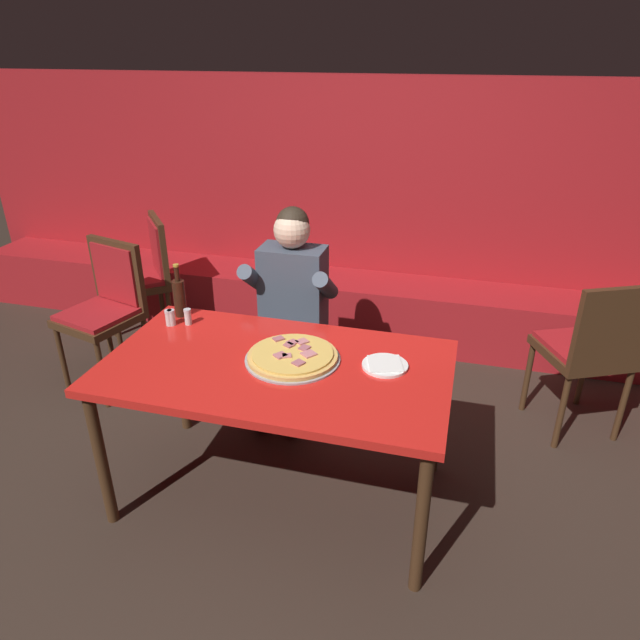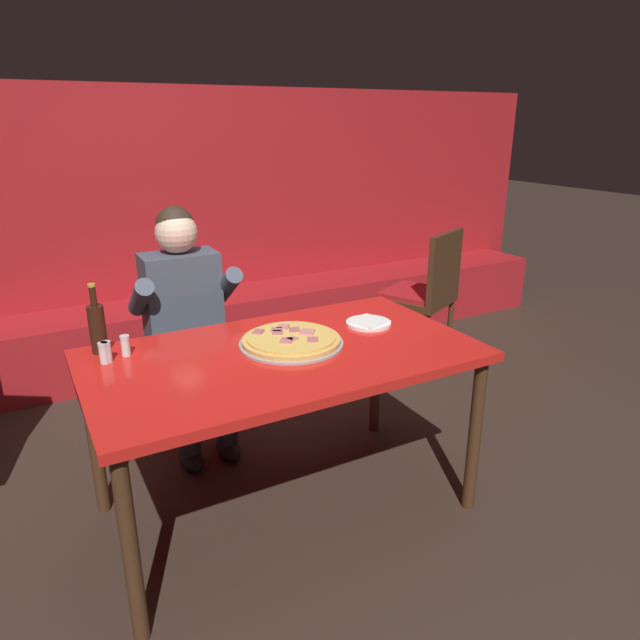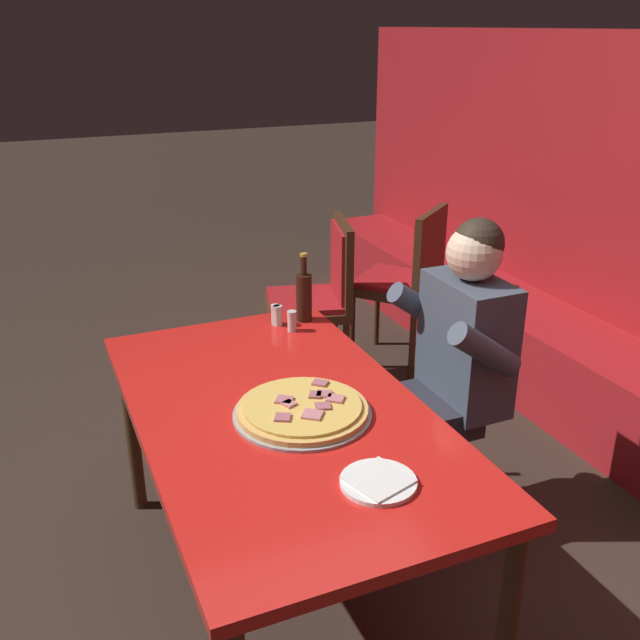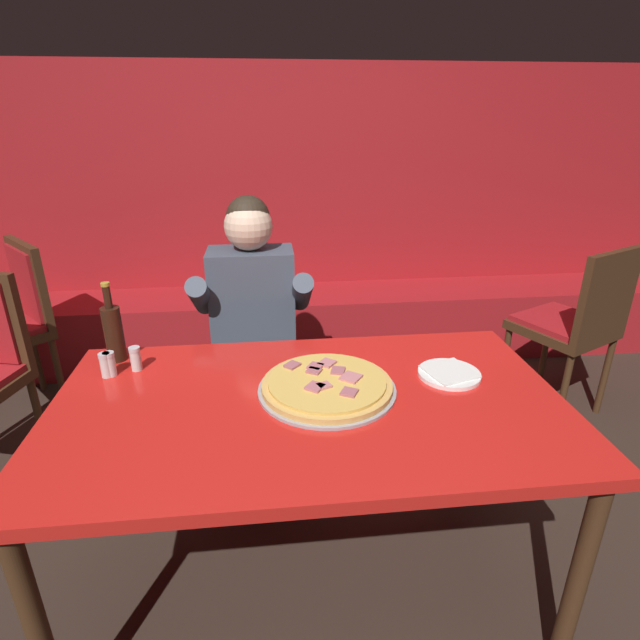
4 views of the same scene
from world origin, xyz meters
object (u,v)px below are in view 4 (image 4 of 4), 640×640
at_px(dining_chair_side_aisle, 578,319).
at_px(pizza, 327,385).
at_px(main_dining_table, 309,420).
at_px(diner_seated_blue_shirt, 253,327).
at_px(shaker_red_pepper_flakes, 106,366).
at_px(beer_bottle, 113,332).
at_px(shaker_oregano, 110,365).
at_px(dining_chair_far_right, 12,316).
at_px(shaker_black_pepper, 136,360).
at_px(plate_white_paper, 449,374).

bearing_deg(dining_chair_side_aisle, pizza, -148.32).
bearing_deg(main_dining_table, dining_chair_side_aisle, 32.07).
relative_size(main_dining_table, diner_seated_blue_shirt, 1.25).
bearing_deg(pizza, shaker_red_pepper_flakes, 166.51).
bearing_deg(pizza, main_dining_table, -139.84).
bearing_deg(shaker_red_pepper_flakes, beer_bottle, 88.67).
height_order(main_dining_table, shaker_oregano, shaker_oregano).
bearing_deg(beer_bottle, pizza, -22.47).
xyz_separation_m(shaker_red_pepper_flakes, shaker_oregano, (0.01, 0.01, 0.00)).
relative_size(main_dining_table, beer_bottle, 5.44).
bearing_deg(shaker_oregano, beer_bottle, 94.47).
bearing_deg(main_dining_table, pizza, 40.16).
bearing_deg(pizza, diner_seated_blue_shirt, 109.45).
xyz_separation_m(main_dining_table, diner_seated_blue_shirt, (-0.19, 0.75, 0.01)).
xyz_separation_m(shaker_oregano, dining_chair_far_right, (-0.85, 1.11, -0.24)).
xyz_separation_m(main_dining_table, dining_chair_side_aisle, (1.52, 0.95, -0.11)).
bearing_deg(shaker_oregano, shaker_black_pepper, 22.17).
distance_m(pizza, dining_chair_far_right, 2.04).
height_order(pizza, plate_white_paper, pizza).
height_order(pizza, shaker_black_pepper, shaker_black_pepper).
bearing_deg(shaker_red_pepper_flakes, shaker_oregano, 24.73).
bearing_deg(diner_seated_blue_shirt, shaker_red_pepper_flakes, -132.35).
relative_size(main_dining_table, pizza, 3.58).
relative_size(dining_chair_side_aisle, dining_chair_far_right, 1.02).
distance_m(shaker_black_pepper, diner_seated_blue_shirt, 0.64).
distance_m(main_dining_table, plate_white_paper, 0.50).
height_order(shaker_oregano, diner_seated_blue_shirt, diner_seated_blue_shirt).
xyz_separation_m(main_dining_table, shaker_oregano, (-0.65, 0.23, 0.11)).
bearing_deg(shaker_red_pepper_flakes, dining_chair_far_right, 126.81).
height_order(pizza, shaker_oregano, shaker_oregano).
bearing_deg(dining_chair_side_aisle, diner_seated_blue_shirt, -173.33).
distance_m(plate_white_paper, dining_chair_side_aisle, 1.36).
bearing_deg(dining_chair_far_right, shaker_red_pepper_flakes, -53.19).
bearing_deg(dining_chair_side_aisle, plate_white_paper, -140.59).
height_order(shaker_red_pepper_flakes, diner_seated_blue_shirt, diner_seated_blue_shirt).
distance_m(beer_bottle, dining_chair_side_aisle, 2.29).
distance_m(shaker_oregano, dining_chair_far_right, 1.42).
distance_m(pizza, shaker_black_pepper, 0.67).
distance_m(diner_seated_blue_shirt, dining_chair_far_right, 1.45).
bearing_deg(dining_chair_side_aisle, main_dining_table, -147.93).
xyz_separation_m(shaker_black_pepper, dining_chair_far_right, (-0.93, 1.08, -0.24)).
relative_size(diner_seated_blue_shirt, dining_chair_side_aisle, 1.30).
height_order(shaker_red_pepper_flakes, shaker_oregano, same).
relative_size(beer_bottle, diner_seated_blue_shirt, 0.23).
distance_m(plate_white_paper, beer_bottle, 1.18).
bearing_deg(beer_bottle, main_dining_table, -28.02).
relative_size(plate_white_paper, diner_seated_blue_shirt, 0.16).
xyz_separation_m(beer_bottle, shaker_oregano, (0.01, -0.12, -0.07)).
relative_size(main_dining_table, dining_chair_far_right, 1.64).
bearing_deg(shaker_red_pepper_flakes, plate_white_paper, -6.20).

